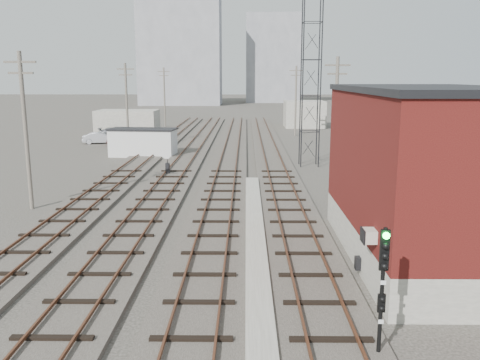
{
  "coord_description": "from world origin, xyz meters",
  "views": [
    {
      "loc": [
        0.06,
        -8.69,
        7.58
      ],
      "look_at": [
        -0.26,
        17.78,
        2.2
      ],
      "focal_mm": 38.0,
      "sensor_mm": 36.0,
      "label": 1
    }
  ],
  "objects_px": {
    "switch_stand": "(168,169)",
    "car_grey": "(115,132)",
    "car_silver": "(100,138)",
    "signal_mast": "(383,285)",
    "site_trailer": "(143,142)",
    "car_red": "(127,138)"
  },
  "relations": [
    {
      "from": "site_trailer",
      "to": "car_red",
      "type": "bearing_deg",
      "value": 118.76
    },
    {
      "from": "car_red",
      "to": "car_silver",
      "type": "relative_size",
      "value": 1.15
    },
    {
      "from": "car_red",
      "to": "signal_mast",
      "type": "bearing_deg",
      "value": -174.48
    },
    {
      "from": "car_red",
      "to": "car_grey",
      "type": "height_order",
      "value": "car_red"
    },
    {
      "from": "car_grey",
      "to": "car_red",
      "type": "bearing_deg",
      "value": -161.61
    },
    {
      "from": "car_silver",
      "to": "site_trailer",
      "type": "bearing_deg",
      "value": -155.32
    },
    {
      "from": "signal_mast",
      "to": "switch_stand",
      "type": "bearing_deg",
      "value": 110.47
    },
    {
      "from": "site_trailer",
      "to": "car_grey",
      "type": "bearing_deg",
      "value": 118.97
    },
    {
      "from": "signal_mast",
      "to": "car_red",
      "type": "bearing_deg",
      "value": 111.07
    },
    {
      "from": "switch_stand",
      "to": "car_grey",
      "type": "distance_m",
      "value": 28.09
    },
    {
      "from": "switch_stand",
      "to": "site_trailer",
      "type": "height_order",
      "value": "site_trailer"
    },
    {
      "from": "site_trailer",
      "to": "car_red",
      "type": "relative_size",
      "value": 1.46
    },
    {
      "from": "car_silver",
      "to": "car_grey",
      "type": "distance_m",
      "value": 6.44
    },
    {
      "from": "switch_stand",
      "to": "car_silver",
      "type": "xyz_separation_m",
      "value": [
        -10.81,
        19.55,
        0.08
      ]
    },
    {
      "from": "signal_mast",
      "to": "switch_stand",
      "type": "distance_m",
      "value": 27.96
    },
    {
      "from": "signal_mast",
      "to": "site_trailer",
      "type": "distance_m",
      "value": 38.73
    },
    {
      "from": "car_grey",
      "to": "signal_mast",
      "type": "bearing_deg",
      "value": -163.47
    },
    {
      "from": "site_trailer",
      "to": "signal_mast",
      "type": "bearing_deg",
      "value": -63.39
    },
    {
      "from": "site_trailer",
      "to": "car_red",
      "type": "xyz_separation_m",
      "value": [
        -3.45,
        8.2,
        -0.58
      ]
    },
    {
      "from": "signal_mast",
      "to": "switch_stand",
      "type": "xyz_separation_m",
      "value": [
        -9.76,
        26.16,
        -1.58
      ]
    },
    {
      "from": "switch_stand",
      "to": "car_grey",
      "type": "relative_size",
      "value": 0.29
    },
    {
      "from": "signal_mast",
      "to": "car_silver",
      "type": "xyz_separation_m",
      "value": [
        -20.58,
        45.7,
        -1.5
      ]
    }
  ]
}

